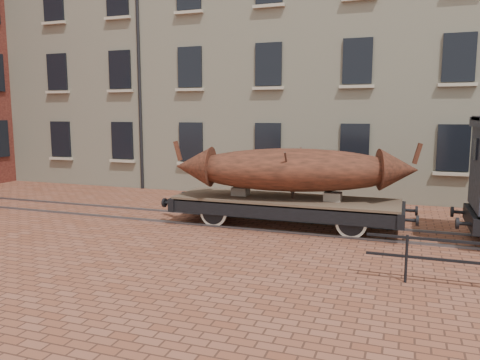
% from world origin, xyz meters
% --- Properties ---
extents(ground, '(90.00, 90.00, 0.00)m').
position_xyz_m(ground, '(0.00, 0.00, 0.00)').
color(ground, brown).
extents(warehouse_cream, '(40.00, 10.19, 14.00)m').
position_xyz_m(warehouse_cream, '(3.00, 9.99, 7.00)').
color(warehouse_cream, beige).
rests_on(warehouse_cream, ground).
extents(rail_track, '(30.00, 1.52, 0.06)m').
position_xyz_m(rail_track, '(0.00, 0.00, 0.03)').
color(rail_track, '#59595E').
rests_on(rail_track, ground).
extents(flatcar_wagon, '(7.60, 2.06, 1.15)m').
position_xyz_m(flatcar_wagon, '(-0.50, 0.00, 0.72)').
color(flatcar_wagon, '#4E3B2A').
rests_on(flatcar_wagon, ground).
extents(iron_boat, '(7.30, 3.24, 1.72)m').
position_xyz_m(iron_boat, '(-0.27, -0.00, 1.77)').
color(iron_boat, brown).
rests_on(iron_boat, flatcar_wagon).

